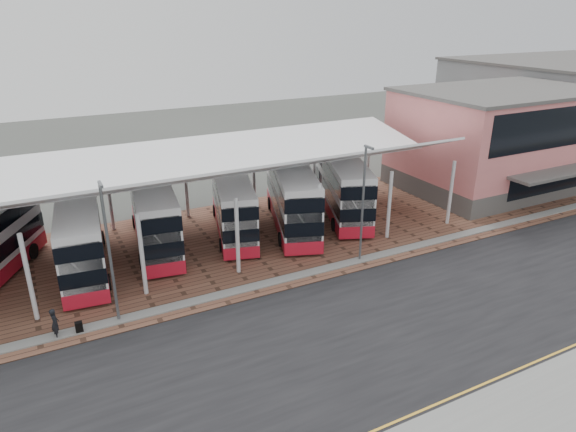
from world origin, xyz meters
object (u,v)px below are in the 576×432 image
bus_5 (343,186)px  terminal (499,138)px  bus_1 (81,237)px  bus_3 (233,205)px  bus_2 (154,214)px  pedestrian (55,323)px  bus_4 (292,196)px

bus_5 → terminal: bearing=20.5°
bus_1 → bus_3: (10.99, 1.21, -0.08)m
bus_2 → bus_3: (5.88, -0.42, -0.14)m
bus_2 → bus_3: size_ratio=1.06×
bus_1 → bus_2: bearing=23.7°
bus_1 → pedestrian: bus_1 is taller
bus_1 → bus_4: 15.52m
bus_5 → bus_2: bearing=-161.9°
terminal → pedestrian: (-40.15, -7.78, -3.76)m
bus_1 → pedestrian: size_ratio=6.75×
bus_1 → bus_2: bus_2 is taller
bus_4 → pedestrian: size_ratio=7.18×
terminal → bus_2: terminal is taller
terminal → bus_4: terminal is taller
bus_2 → pedestrian: size_ratio=6.96×
bus_3 → bus_2: bearing=-168.3°
bus_2 → bus_1: bearing=-154.1°
terminal → bus_4: 22.39m
bus_5 → pedestrian: 24.28m
bus_4 → pedestrian: 19.52m
bus_5 → pedestrian: bearing=-138.7°
bus_4 → bus_2: bearing=-168.3°
bus_2 → bus_3: bus_2 is taller
terminal → bus_3: (-26.81, 0.90, -2.41)m
bus_1 → bus_4: bus_4 is taller
bus_3 → bus_4: 4.64m
bus_4 → bus_5: size_ratio=1.02×
terminal → pedestrian: 41.07m
bus_1 → bus_4: size_ratio=0.94×
bus_3 → bus_4: size_ratio=0.91×
terminal → bus_4: bearing=-179.8°
bus_5 → pedestrian: (-22.82, -8.12, -1.54)m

